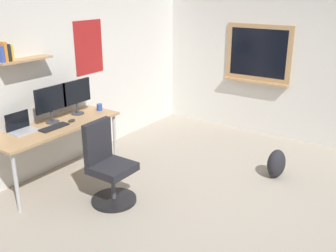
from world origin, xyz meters
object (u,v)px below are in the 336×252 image
desk (56,130)px  backpack (276,164)px  coffee_mug (100,107)px  computer_mouse (72,121)px  office_chair (108,168)px  laptop (21,127)px  monitor_secondary (77,95)px  monitor_primary (51,102)px  keyboard (54,127)px

desk → backpack: desk is taller
coffee_mug → backpack: coffee_mug is taller
computer_mouse → office_chair: bearing=-106.0°
office_chair → coffee_mug: 1.23m
laptop → computer_mouse: laptop is taller
monitor_secondary → coffee_mug: 0.38m
desk → backpack: size_ratio=4.51×
desk → monitor_primary: 0.36m
monitor_secondary → keyboard: size_ratio=1.25×
laptop → monitor_secondary: size_ratio=0.67×
desk → coffee_mug: coffee_mug is taller
monitor_primary → keyboard: bearing=-126.3°
laptop → keyboard: (0.30, -0.22, -0.04)m
desk → computer_mouse: (0.20, -0.08, 0.09)m
laptop → coffee_mug: laptop is taller
monitor_secondary → computer_mouse: 0.41m
monitor_primary → keyboard: 0.34m
office_chair → laptop: size_ratio=3.06×
office_chair → backpack: office_chair is taller
laptop → coffee_mug: bearing=-8.6°
desk → laptop: laptop is taller
monitor_secondary → computer_mouse: bearing=-147.5°
keyboard → computer_mouse: bearing=-0.0°
backpack → coffee_mug: bearing=111.5°
keyboard → monitor_primary: bearing=53.7°
office_chair → coffee_mug: size_ratio=10.33×
desk → backpack: bearing=-54.3°
monitor_primary → desk: bearing=-113.5°
monitor_primary → office_chair: bearing=-94.7°
monitor_secondary → laptop: bearing=176.7°
laptop → backpack: laptop is taller
keyboard → backpack: size_ratio=0.98×
desk → monitor_secondary: 0.59m
monitor_secondary → backpack: monitor_secondary is taller
keyboard → coffee_mug: (0.83, 0.05, 0.04)m
laptop → keyboard: bearing=-36.7°
office_chair → monitor_primary: size_ratio=2.05×
keyboard → backpack: bearing=-51.9°
keyboard → laptop: bearing=143.3°
monitor_secondary → keyboard: 0.63m
computer_mouse → desk: bearing=158.8°
laptop → monitor_secondary: 0.88m
monitor_primary → computer_mouse: 0.34m
monitor_secondary → computer_mouse: monitor_secondary is taller
monitor_primary → keyboard: size_ratio=1.25×
monitor_primary → coffee_mug: 0.75m
laptop → monitor_primary: monitor_primary is taller
desk → keyboard: keyboard is taller
keyboard → coffee_mug: 0.84m
office_chair → keyboard: size_ratio=2.57×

